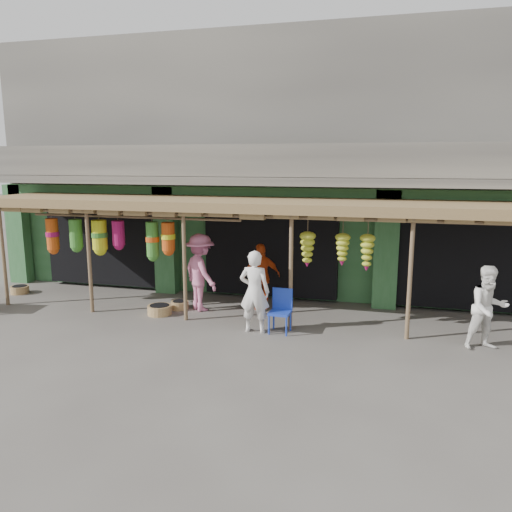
% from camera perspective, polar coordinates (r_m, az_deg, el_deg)
% --- Properties ---
extents(ground, '(80.00, 80.00, 0.00)m').
position_cam_1_polar(ground, '(11.70, -0.75, -7.60)').
color(ground, '#514C47').
rests_on(ground, ground).
extents(building, '(16.40, 6.80, 7.00)m').
position_cam_1_polar(building, '(15.84, 4.00, 9.61)').
color(building, gray).
rests_on(building, ground).
extents(awning, '(14.00, 2.70, 2.79)m').
position_cam_1_polar(awning, '(11.97, -0.61, 5.47)').
color(awning, brown).
rests_on(awning, ground).
extents(blue_chair, '(0.47, 0.48, 0.95)m').
position_cam_1_polar(blue_chair, '(10.97, 2.88, -5.96)').
color(blue_chair, '#1C38B6').
rests_on(blue_chair, ground).
extents(basket_left, '(0.65, 0.65, 0.21)m').
position_cam_1_polar(basket_left, '(15.67, -25.39, -3.50)').
color(basket_left, olive).
rests_on(basket_left, ground).
extents(basket_mid, '(0.74, 0.74, 0.23)m').
position_cam_1_polar(basket_mid, '(12.48, -10.96, -6.07)').
color(basket_mid, '#966543').
rests_on(basket_mid, ground).
extents(basket_right, '(0.50, 0.50, 0.20)m').
position_cam_1_polar(basket_right, '(12.84, -8.71, -5.56)').
color(basket_right, '#A77D4E').
rests_on(basket_right, ground).
extents(person_front, '(0.67, 0.44, 1.82)m').
position_cam_1_polar(person_front, '(10.83, -0.16, -4.09)').
color(person_front, white).
rests_on(person_front, ground).
extents(person_right, '(0.99, 0.89, 1.69)m').
position_cam_1_polar(person_right, '(10.88, 25.01, -5.41)').
color(person_right, white).
rests_on(person_right, ground).
extents(person_vendor, '(1.05, 0.87, 1.68)m').
position_cam_1_polar(person_vendor, '(12.52, 0.63, -2.37)').
color(person_vendor, '#CC4113').
rests_on(person_vendor, ground).
extents(person_shopper, '(1.42, 1.36, 1.93)m').
position_cam_1_polar(person_shopper, '(12.49, -6.35, -1.87)').
color(person_shopper, pink).
rests_on(person_shopper, ground).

